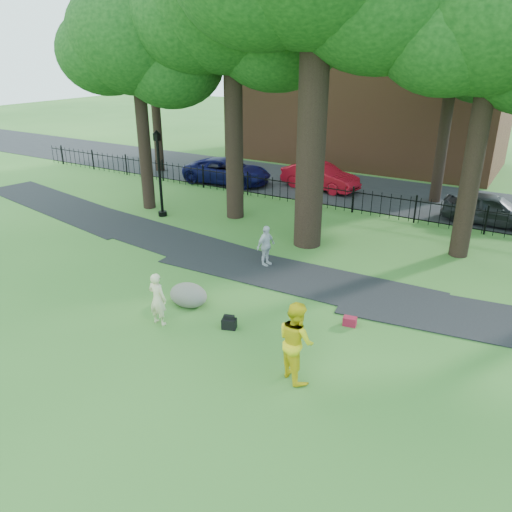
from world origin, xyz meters
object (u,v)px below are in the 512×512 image
Objects in this scene: woman at (158,299)px; man at (296,341)px; boulder at (188,293)px; lamppost at (160,175)px; red_sedan at (320,176)px.

woman is 0.79× the size of man.
boulder is 9.33m from lamppost.
woman is 1.45m from boulder.
woman is 0.36× the size of red_sedan.
man is at bearing -19.52° from boulder.
man is 1.61× the size of boulder.
boulder is (-4.55, 1.61, -0.65)m from man.
man is 0.46× the size of red_sedan.
woman reaches higher than red_sedan.
boulder is at bearing -90.01° from woman.
woman is 1.27× the size of boulder.
man reaches higher than woman.
man is (4.53, -0.23, 0.22)m from woman.
man is 13.76m from lamppost.
red_sedan reaches higher than boulder.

